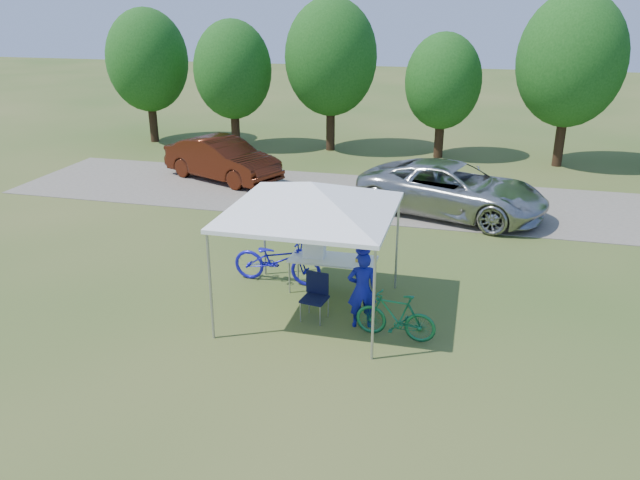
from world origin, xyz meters
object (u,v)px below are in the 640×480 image
(bike_green, at_px, (396,316))
(minivan, at_px, (452,189))
(cooler, at_px, (315,249))
(sedan, at_px, (222,159))
(folding_table, at_px, (333,260))
(cyclist, at_px, (362,290))
(folding_chair, at_px, (316,292))
(bike_blue, at_px, (277,260))

(bike_green, distance_m, minivan, 7.62)
(minivan, bearing_deg, cooler, 172.62)
(bike_green, relative_size, sedan, 0.34)
(folding_table, height_order, bike_green, bike_green)
(cyclist, xyz_separation_m, sedan, (-6.67, 9.18, -0.03))
(folding_table, bearing_deg, bike_green, -46.71)
(folding_table, distance_m, bike_green, 2.33)
(folding_chair, xyz_separation_m, cooler, (-0.35, 1.25, 0.39))
(bike_blue, height_order, bike_green, bike_blue)
(minivan, bearing_deg, bike_green, -168.18)
(folding_table, relative_size, sedan, 0.42)
(folding_table, relative_size, cyclist, 1.20)
(cyclist, height_order, minivan, cyclist)
(folding_chair, xyz_separation_m, bike_blue, (-1.25, 1.39, -0.01))
(bike_blue, bearing_deg, cooler, -97.14)
(sedan, bearing_deg, folding_table, -120.47)
(folding_chair, relative_size, cooler, 2.01)
(cooler, relative_size, bike_blue, 0.23)
(folding_chair, bearing_deg, bike_blue, 140.58)
(folding_chair, relative_size, sedan, 0.21)
(cooler, relative_size, cyclist, 0.30)
(folding_chair, distance_m, sedan, 10.70)
(cyclist, bearing_deg, minivan, -116.01)
(bike_green, xyz_separation_m, sedan, (-7.36, 9.48, 0.29))
(bike_blue, distance_m, minivan, 6.74)
(bike_blue, bearing_deg, sedan, 32.34)
(cooler, height_order, sedan, sedan)
(cyclist, bearing_deg, cooler, -62.79)
(folding_chair, xyz_separation_m, cyclist, (0.95, -0.14, 0.23))
(bike_blue, distance_m, bike_green, 3.42)
(folding_table, distance_m, cooler, 0.46)
(cyclist, distance_m, sedan, 11.34)
(folding_chair, xyz_separation_m, sedan, (-5.72, 9.04, 0.20))
(sedan, bearing_deg, folding_chair, -124.69)
(cyclist, bearing_deg, bike_blue, -50.78)
(cyclist, relative_size, minivan, 0.29)
(sedan, bearing_deg, bike_green, -119.17)
(folding_table, xyz_separation_m, bike_blue, (-1.30, 0.14, -0.19))
(minivan, bearing_deg, cyclist, -173.73)
(folding_table, relative_size, bike_green, 1.22)
(cyclist, xyz_separation_m, bike_blue, (-2.20, 1.53, -0.24))
(cooler, distance_m, sedan, 9.46)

